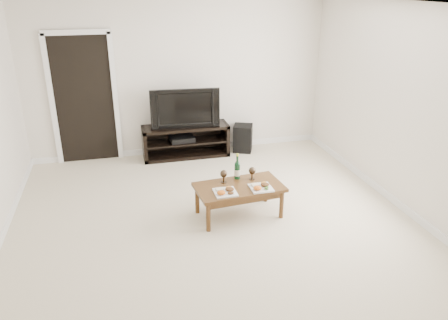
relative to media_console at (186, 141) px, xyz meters
The scene contains 14 objects.
floor 2.51m from the media_console, 90.82° to the right, with size 5.50×5.50×0.00m, color beige.
back_wall 1.06m from the media_console, 97.40° to the left, with size 5.00×0.04×2.60m, color silver.
ceiling 3.42m from the media_console, 90.82° to the right, with size 5.00×5.50×0.04m, color white.
doorway 1.77m from the media_console, behind, with size 0.90×0.02×2.05m, color black.
media_console is the anchor object (origin of this frame).
television 0.60m from the media_console, ahead, with size 1.13×0.15×0.65m, color black.
av_receiver 0.08m from the media_console, behind, with size 0.40×0.30×0.08m, color black.
subwoofer 1.02m from the media_console, ahead, with size 0.32×0.32×0.48m, color black.
coffee_table 2.21m from the media_console, 81.64° to the right, with size 1.10×0.60×0.42m, color #593718.
plate_left 2.35m from the media_console, 87.52° to the right, with size 0.27×0.27×0.07m, color white.
plate_right 2.40m from the media_console, 76.39° to the right, with size 0.27×0.27×0.07m, color white.
wine_bottle 2.03m from the media_console, 79.76° to the right, with size 0.07×0.07×0.35m, color #0E3319.
goblet_left 2.06m from the media_console, 85.63° to the right, with size 0.09×0.09×0.17m, color #36291D, non-canonical shape.
goblet_right 2.12m from the media_console, 75.22° to the right, with size 0.09×0.09×0.17m, color #36291D, non-canonical shape.
Camera 1 is at (-1.04, -4.46, 2.84)m, focal length 35.00 mm.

